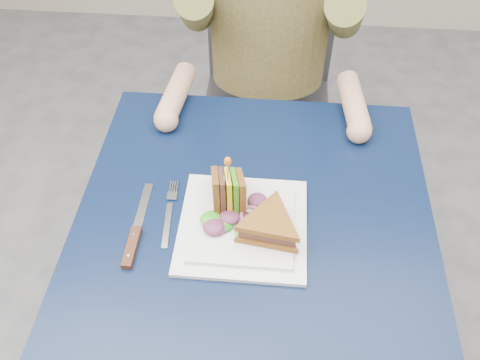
# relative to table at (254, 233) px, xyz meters

# --- Properties ---
(ground) EXTENTS (4.00, 4.00, 0.00)m
(ground) POSITION_rel_table_xyz_m (0.00, 0.00, -0.65)
(ground) COLOR #565659
(ground) RESTS_ON ground
(table) EXTENTS (0.75, 0.75, 0.73)m
(table) POSITION_rel_table_xyz_m (0.00, 0.00, 0.00)
(table) COLOR black
(table) RESTS_ON ground
(chair) EXTENTS (0.42, 0.40, 0.93)m
(chair) POSITION_rel_table_xyz_m (0.00, 0.73, -0.11)
(chair) COLOR #47474C
(chair) RESTS_ON ground
(plate) EXTENTS (0.26, 0.26, 0.02)m
(plate) POSITION_rel_table_xyz_m (-0.02, -0.05, 0.09)
(plate) COLOR white
(plate) RESTS_ON table
(sandwich_flat) EXTENTS (0.17, 0.17, 0.05)m
(sandwich_flat) POSITION_rel_table_xyz_m (0.03, -0.07, 0.12)
(sandwich_flat) COLOR brown
(sandwich_flat) RESTS_ON plate
(sandwich_upright) EXTENTS (0.09, 0.15, 0.15)m
(sandwich_upright) POSITION_rel_table_xyz_m (-0.05, -0.00, 0.13)
(sandwich_upright) COLOR brown
(sandwich_upright) RESTS_ON plate
(fork) EXTENTS (0.03, 0.18, 0.01)m
(fork) POSITION_rel_table_xyz_m (-0.18, -0.03, 0.08)
(fork) COLOR silver
(fork) RESTS_ON table
(knife) EXTENTS (0.02, 0.22, 0.02)m
(knife) POSITION_rel_table_xyz_m (-0.24, -0.10, 0.09)
(knife) COLOR silver
(knife) RESTS_ON table
(toothpick) EXTENTS (0.01, 0.01, 0.06)m
(toothpick) POSITION_rel_table_xyz_m (-0.05, -0.00, 0.20)
(toothpick) COLOR tan
(toothpick) RESTS_ON sandwich_upright
(toothpick_frill) EXTENTS (0.01, 0.01, 0.02)m
(toothpick_frill) POSITION_rel_table_xyz_m (-0.05, -0.00, 0.23)
(toothpick_frill) COLOR orange
(toothpick_frill) RESTS_ON sandwich_upright
(lettuce_spill) EXTENTS (0.15, 0.13, 0.02)m
(lettuce_spill) POSITION_rel_table_xyz_m (-0.02, -0.04, 0.11)
(lettuce_spill) COLOR #337A14
(lettuce_spill) RESTS_ON plate
(onion_ring) EXTENTS (0.04, 0.04, 0.02)m
(onion_ring) POSITION_rel_table_xyz_m (-0.01, -0.04, 0.11)
(onion_ring) COLOR #9E4C7A
(onion_ring) RESTS_ON plate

